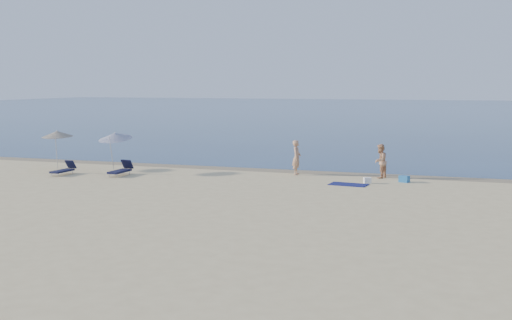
{
  "coord_description": "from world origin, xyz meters",
  "views": [
    {
      "loc": [
        10.57,
        -15.74,
        5.04
      ],
      "look_at": [
        -0.12,
        16.0,
        1.0
      ],
      "focal_mm": 45.0,
      "sensor_mm": 36.0,
      "label": 1
    }
  ],
  "objects_px": {
    "person_right": "(380,161)",
    "person_left": "(297,157)",
    "blue_cooler": "(404,179)",
    "umbrella_near": "(115,136)"
  },
  "relations": [
    {
      "from": "person_left",
      "to": "blue_cooler",
      "type": "xyz_separation_m",
      "value": [
        5.91,
        -0.87,
        -0.78
      ]
    },
    {
      "from": "person_right",
      "to": "person_left",
      "type": "bearing_deg",
      "value": -70.45
    },
    {
      "from": "umbrella_near",
      "to": "person_left",
      "type": "bearing_deg",
      "value": 17.65
    },
    {
      "from": "person_left",
      "to": "person_right",
      "type": "distance_m",
      "value": 4.54
    },
    {
      "from": "person_right",
      "to": "umbrella_near",
      "type": "xyz_separation_m",
      "value": [
        -14.34,
        -2.77,
        1.18
      ]
    },
    {
      "from": "person_right",
      "to": "blue_cooler",
      "type": "relative_size",
      "value": 3.75
    },
    {
      "from": "person_right",
      "to": "blue_cooler",
      "type": "bearing_deg",
      "value": 69.43
    },
    {
      "from": "person_left",
      "to": "blue_cooler",
      "type": "distance_m",
      "value": 6.03
    },
    {
      "from": "blue_cooler",
      "to": "person_right",
      "type": "bearing_deg",
      "value": 162.77
    },
    {
      "from": "blue_cooler",
      "to": "umbrella_near",
      "type": "relative_size",
      "value": 0.2
    }
  ]
}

